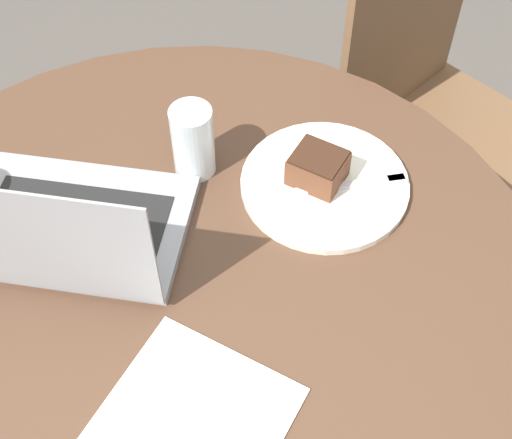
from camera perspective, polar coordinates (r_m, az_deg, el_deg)
The scene contains 7 objects.
dining_table at distance 1.14m, azimuth -5.34°, elevation -10.70°, with size 1.05×1.05×0.73m.
chair at distance 1.59m, azimuth 14.38°, elevation 7.97°, with size 0.59×0.59×0.98m.
plate at distance 1.09m, azimuth 5.51°, elevation 2.83°, with size 0.26×0.26×0.01m.
cake_slice at distance 1.06m, azimuth 4.96°, elevation 4.15°, with size 0.10×0.10×0.05m.
fork at distance 1.08m, azimuth 8.51°, elevation 2.92°, with size 0.06×0.17×0.00m.
water_glass at distance 1.07m, azimuth -5.08°, elevation 6.26°, with size 0.06×0.06×0.12m.
laptop at distance 1.02m, azimuth -14.93°, elevation -0.63°, with size 0.26×0.34×0.22m.
Camera 1 is at (0.51, 0.13, 1.56)m, focal length 50.00 mm.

